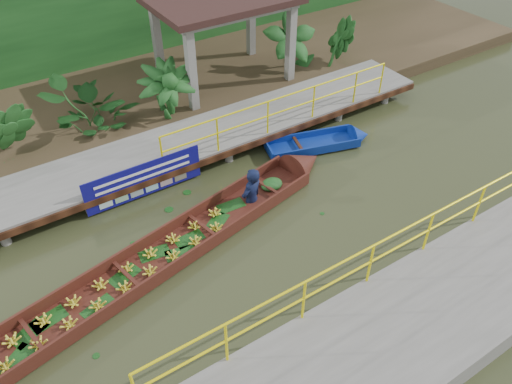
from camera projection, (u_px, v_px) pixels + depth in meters
ground at (250, 229)px, 11.93m from camera, size 80.00×80.00×0.00m
land_strip at (130, 93)px, 16.62m from camera, size 30.00×8.00×0.45m
far_dock at (185, 145)px, 13.84m from camera, size 16.00×2.06×1.66m
near_dock at (413, 328)px, 9.45m from camera, size 18.00×2.40×1.73m
pavilion at (223, 8)px, 15.44m from camera, size 4.40×3.00×3.00m
foliage_backdrop at (94, 17)px, 17.10m from camera, size 30.00×0.80×4.00m
vendor_boat at (179, 240)px, 11.28m from camera, size 10.42×3.16×2.32m
moored_blue_boat at (336, 140)px, 14.63m from camera, size 3.23×1.62×0.75m
blue_banner at (144, 180)px, 12.51m from camera, size 3.10×0.04×0.97m
tropical_plants at (157, 92)px, 14.61m from camera, size 14.26×1.26×1.57m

